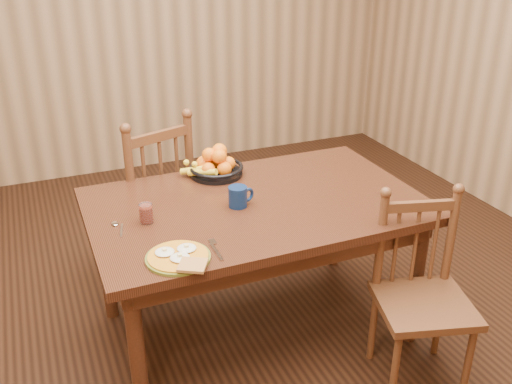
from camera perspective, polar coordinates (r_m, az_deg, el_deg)
name	(u,v)px	position (r m, az deg, el deg)	size (l,w,h in m)	color
room	(256,79)	(2.56, 0.00, 11.21)	(4.52, 5.02, 2.72)	black
dining_table	(256,217)	(2.81, 0.00, -2.50)	(1.60, 1.00, 0.75)	black
chair_far	(149,201)	(3.39, -10.63, -0.93)	(0.59, 0.58, 1.03)	#442A14
chair_near	(421,296)	(2.73, 16.21, -9.97)	(0.50, 0.49, 0.90)	#442A14
breakfast_plate	(179,257)	(2.32, -7.72, -6.45)	(0.26, 0.31, 0.04)	#59601E
fork	(215,248)	(2.38, -4.11, -5.62)	(0.03, 0.18, 0.00)	silver
spoon	(117,226)	(2.61, -13.71, -3.31)	(0.05, 0.16, 0.01)	silver
coffee_mug	(239,196)	(2.70, -1.74, -0.43)	(0.13, 0.09, 0.10)	#0B1D3F
juice_glass	(146,214)	(2.60, -10.93, -2.16)	(0.06, 0.06, 0.09)	silver
fruit_bowl	(215,166)	(3.05, -4.09, 2.66)	(0.32, 0.29, 0.17)	black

